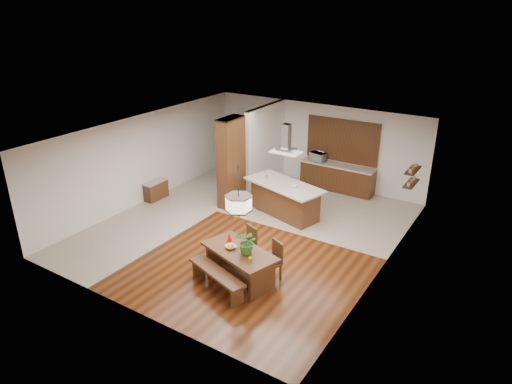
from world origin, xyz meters
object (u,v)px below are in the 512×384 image
Objects in this scene: hallway_console at (156,190)px; dining_chair_right at (271,261)px; island_cup at (295,186)px; dining_bench at (217,280)px; kitchen_island at (285,199)px; foliage_plant at (247,242)px; range_hood at (286,139)px; fruit_bowl at (231,247)px; microwave at (318,157)px; dining_table at (240,258)px; dining_chair_left at (246,246)px; pendant_lantern at (238,193)px.

dining_chair_right is at bearing -19.70° from hallway_console.
dining_chair_right is 7.43× the size of island_cup.
dining_bench is 0.64× the size of kitchen_island.
foliage_plant reaches higher than island_cup.
fruit_bowl is at bearing -80.72° from range_hood.
hallway_console is 0.50× the size of dining_bench.
microwave is at bearing 101.19° from foliage_plant.
fruit_bowl is at bearing -179.78° from foliage_plant.
dining_table is 0.74m from dining_chair_left.
microwave is at bearing 96.80° from dining_bench.
island_cup is (0.41, -0.13, 0.56)m from kitchen_island.
fruit_bowl is at bearing -175.31° from pendant_lantern.
dining_chair_left is (4.80, -1.77, 0.18)m from hallway_console.
kitchen_island is 2.81m from microwave.
pendant_lantern is 5.12× the size of fruit_bowl.
dining_chair_right reaches higher than dining_bench.
foliage_plant reaches higher than kitchen_island.
range_hood reaches higher than microwave.
dining_chair_left reaches higher than dining_chair_right.
hallway_console is at bearing 153.00° from fruit_bowl.
kitchen_island is at bearing 140.15° from dining_chair_right.
range_hood reaches higher than fruit_bowl.
dining_bench is 4.92m from range_hood.
dining_chair_left is 3.06m from kitchen_island.
range_hood is 3.07m from microwave.
foliage_plant is 4.11m from range_hood.
dining_table is 2.29× the size of range_hood.
dining_chair_left is at bearing -20.22° from hallway_console.
fruit_bowl is at bearing -27.00° from hallway_console.
range_hood reaches higher than hallway_console.
hallway_console is at bearing 154.25° from dining_table.
dining_table is 6.54m from microwave.
pendant_lantern is at bearing 180.00° from dining_table.
dining_chair_right is 6.28m from microwave.
hallway_console is 4.42m from kitchen_island.
kitchen_island is (4.24, 1.24, 0.22)m from hallway_console.
hallway_console is at bearing 154.25° from pendant_lantern.
foliage_plant reaches higher than dining_bench.
pendant_lantern is 2.38× the size of microwave.
kitchen_island is at bearing 161.66° from island_cup.
hallway_console is 5.91m from foliage_plant.
foliage_plant is (0.43, 0.63, 0.83)m from dining_bench.
island_cup reaches higher than dining_table.
microwave is (-1.28, 6.46, 0.03)m from foliage_plant.
dining_chair_left is 0.36× the size of kitchen_island.
foliage_plant reaches higher than dining_chair_left.
island_cup reaches higher than hallway_console.
dining_table is 0.56m from foliage_plant.
microwave reaches higher than hallway_console.
island_cup is (-0.44, 3.56, 0.53)m from dining_table.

